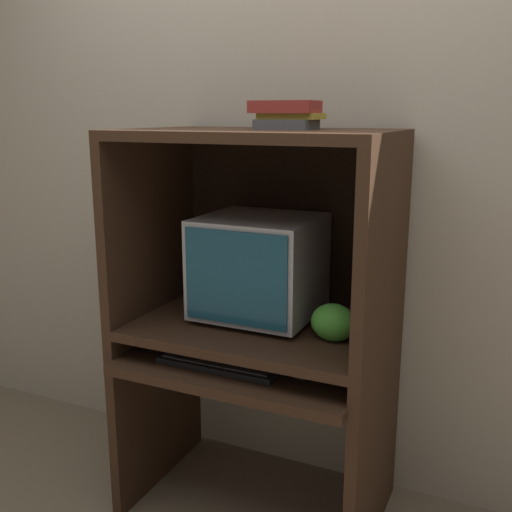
{
  "coord_description": "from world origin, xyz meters",
  "views": [
    {
      "loc": [
        0.88,
        -1.62,
        1.54
      ],
      "look_at": [
        -0.01,
        0.31,
        1.03
      ],
      "focal_mm": 42.0,
      "sensor_mm": 36.0,
      "label": 1
    }
  ],
  "objects": [
    {
      "name": "keyboard",
      "position": [
        -0.06,
        0.12,
        0.67
      ],
      "size": [
        0.45,
        0.14,
        0.03
      ],
      "color": "black",
      "rests_on": "desk_base"
    },
    {
      "name": "book_stack",
      "position": [
        0.09,
        0.37,
        1.53
      ],
      "size": [
        0.24,
        0.16,
        0.1
      ],
      "color": "#4C4C51",
      "rests_on": "hutch_upper"
    },
    {
      "name": "hutch_upper",
      "position": [
        0.0,
        0.35,
        1.23
      ],
      "size": [
        0.96,
        0.62,
        0.71
      ],
      "color": "#382316",
      "rests_on": "desk_monitor_shelf"
    },
    {
      "name": "wall_back",
      "position": [
        0.0,
        0.68,
        1.3
      ],
      "size": [
        6.0,
        0.06,
        2.6
      ],
      "color": "#B2A893",
      "rests_on": "ground_plane"
    },
    {
      "name": "desk_base",
      "position": [
        0.0,
        0.26,
        0.41
      ],
      "size": [
        0.96,
        0.67,
        0.66
      ],
      "color": "#382316",
      "rests_on": "ground_plane"
    },
    {
      "name": "mouse",
      "position": [
        0.24,
        0.14,
        0.67
      ],
      "size": [
        0.06,
        0.04,
        0.03
      ],
      "color": "#28282B",
      "rests_on": "desk_base"
    },
    {
      "name": "crt_monitor",
      "position": [
        -0.02,
        0.37,
        0.97
      ],
      "size": [
        0.43,
        0.41,
        0.39
      ],
      "color": "#B2B2B7",
      "rests_on": "desk_monitor_shelf"
    },
    {
      "name": "desk_monitor_shelf",
      "position": [
        0.0,
        0.31,
        0.74
      ],
      "size": [
        0.96,
        0.62,
        0.11
      ],
      "color": "#382316",
      "rests_on": "desk_base"
    },
    {
      "name": "snack_bag",
      "position": [
        0.31,
        0.26,
        0.83
      ],
      "size": [
        0.16,
        0.12,
        0.13
      ],
      "color": "green",
      "rests_on": "desk_monitor_shelf"
    }
  ]
}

